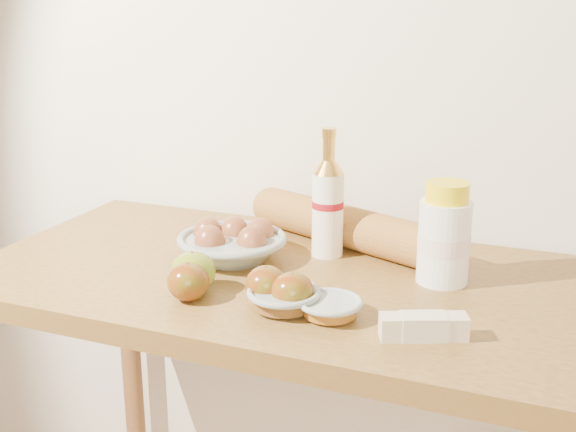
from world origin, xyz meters
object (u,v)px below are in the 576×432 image
object	(u,v)px
egg_bowl	(232,244)
baguette	(346,226)
cream_bottle	(444,237)
bourbon_bottle	(328,205)
table	(294,335)

from	to	relation	value
egg_bowl	baguette	world-z (taller)	baguette
cream_bottle	baguette	distance (m)	0.25
bourbon_bottle	egg_bowl	size ratio (longest dim) A/B	0.93
baguette	bourbon_bottle	bearing A→B (deg)	-84.68
cream_bottle	baguette	world-z (taller)	cream_bottle
bourbon_bottle	cream_bottle	size ratio (longest dim) A/B	1.38
cream_bottle	baguette	bearing A→B (deg)	172.23
egg_bowl	table	bearing A→B (deg)	-12.50
table	cream_bottle	world-z (taller)	cream_bottle
egg_bowl	bourbon_bottle	bearing A→B (deg)	28.21
bourbon_bottle	baguette	distance (m)	0.09
bourbon_bottle	cream_bottle	distance (m)	0.24
table	cream_bottle	distance (m)	0.34
table	cream_bottle	bearing A→B (deg)	14.07
table	baguette	xyz separation A→B (m)	(0.04, 0.18, 0.17)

